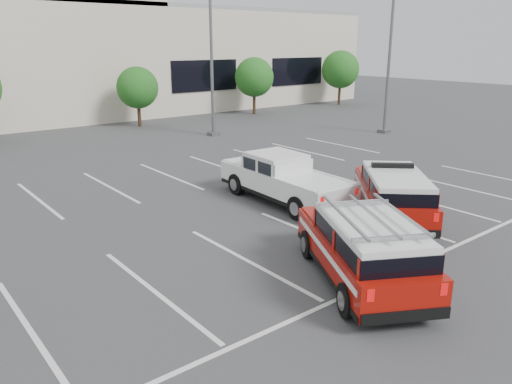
# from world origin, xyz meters

# --- Properties ---
(ground) EXTENTS (120.00, 120.00, 0.00)m
(ground) POSITION_xyz_m (0.00, 0.00, 0.00)
(ground) COLOR #3B3B3E
(ground) RESTS_ON ground
(stall_markings) EXTENTS (23.00, 15.00, 0.01)m
(stall_markings) POSITION_xyz_m (0.00, 4.50, 0.01)
(stall_markings) COLOR silver
(stall_markings) RESTS_ON ground
(convention_building) EXTENTS (60.00, 16.99, 13.20)m
(convention_building) POSITION_xyz_m (0.18, 31.86, 4.72)
(convention_building) COLOR beige
(convention_building) RESTS_ON ground
(tree_mid_right) EXTENTS (2.77, 2.77, 3.99)m
(tree_mid_right) POSITION_xyz_m (5.09, 22.05, 2.50)
(tree_mid_right) COLOR #3F2B19
(tree_mid_right) RESTS_ON ground
(tree_right) EXTENTS (3.07, 3.07, 4.42)m
(tree_right) POSITION_xyz_m (15.09, 22.05, 2.77)
(tree_right) COLOR #3F2B19
(tree_right) RESTS_ON ground
(tree_far_right) EXTENTS (3.37, 3.37, 4.85)m
(tree_far_right) POSITION_xyz_m (25.09, 22.05, 3.04)
(tree_far_right) COLOR #3F2B19
(tree_far_right) RESTS_ON ground
(light_pole_mid) EXTENTS (0.90, 0.60, 10.24)m
(light_pole_mid) POSITION_xyz_m (7.00, 16.00, 5.19)
(light_pole_mid) COLOR #59595E
(light_pole_mid) RESTS_ON ground
(light_pole_right) EXTENTS (0.90, 0.60, 10.24)m
(light_pole_right) POSITION_xyz_m (16.00, 10.00, 5.19)
(light_pole_right) COLOR #59595E
(light_pole_right) RESTS_ON ground
(fire_chief_suv) EXTENTS (4.70, 4.87, 1.75)m
(fire_chief_suv) POSITION_xyz_m (2.97, -0.28, 0.71)
(fire_chief_suv) COLOR #8E0E06
(fire_chief_suv) RESTS_ON ground
(white_pickup) EXTENTS (2.14, 5.57, 1.68)m
(white_pickup) POSITION_xyz_m (1.47, 3.30, 0.67)
(white_pickup) COLOR silver
(white_pickup) RESTS_ON ground
(ladder_suv) EXTENTS (3.94, 5.06, 1.87)m
(ladder_suv) POSITION_xyz_m (-1.32, -2.63, 0.75)
(ladder_suv) COLOR #8E0E06
(ladder_suv) RESTS_ON ground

